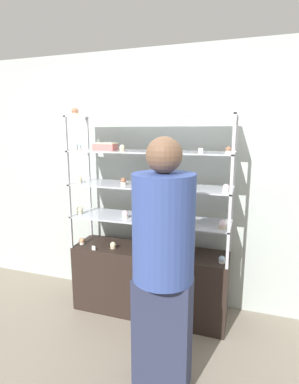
# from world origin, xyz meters

# --- Properties ---
(ground_plane) EXTENTS (20.00, 20.00, 0.00)m
(ground_plane) POSITION_xyz_m (0.00, 0.00, 0.00)
(ground_plane) COLOR gray
(back_wall) EXTENTS (8.00, 0.05, 2.60)m
(back_wall) POSITION_xyz_m (0.00, 0.35, 1.30)
(back_wall) COLOR #A8B2AD
(back_wall) RESTS_ON ground_plane
(display_base) EXTENTS (1.52, 0.42, 0.67)m
(display_base) POSITION_xyz_m (0.00, 0.00, 0.34)
(display_base) COLOR black
(display_base) RESTS_ON ground_plane
(display_riser_lower) EXTENTS (1.52, 0.42, 0.32)m
(display_riser_lower) POSITION_xyz_m (0.00, 0.00, 0.97)
(display_riser_lower) COLOR #B7B7BC
(display_riser_lower) RESTS_ON display_base
(display_riser_middle) EXTENTS (1.52, 0.42, 0.32)m
(display_riser_middle) POSITION_xyz_m (0.00, 0.00, 1.29)
(display_riser_middle) COLOR #B7B7BC
(display_riser_middle) RESTS_ON display_riser_lower
(display_riser_upper) EXTENTS (1.52, 0.42, 0.32)m
(display_riser_upper) POSITION_xyz_m (0.00, 0.00, 1.60)
(display_riser_upper) COLOR #B7B7BC
(display_riser_upper) RESTS_ON display_riser_middle
(display_riser_top) EXTENTS (1.52, 0.42, 0.32)m
(display_riser_top) POSITION_xyz_m (0.00, 0.00, 1.92)
(display_riser_top) COLOR #B7B7BC
(display_riser_top) RESTS_ON display_riser_upper
(layer_cake_centerpiece) EXTENTS (0.21, 0.21, 0.10)m
(layer_cake_centerpiece) POSITION_xyz_m (-0.07, 0.07, 1.36)
(layer_cake_centerpiece) COLOR brown
(layer_cake_centerpiece) RESTS_ON display_riser_middle
(sheet_cake_frosted) EXTENTS (0.22, 0.13, 0.07)m
(sheet_cake_frosted) POSITION_xyz_m (-0.45, 0.00, 1.66)
(sheet_cake_frosted) COLOR #C66660
(sheet_cake_frosted) RESTS_ON display_riser_upper
(cupcake_0) EXTENTS (0.06, 0.06, 0.07)m
(cupcake_0) POSITION_xyz_m (-0.70, -0.08, 0.70)
(cupcake_0) COLOR white
(cupcake_0) RESTS_ON display_base
(cupcake_1) EXTENTS (0.06, 0.06, 0.07)m
(cupcake_1) POSITION_xyz_m (-0.35, -0.09, 0.70)
(cupcake_1) COLOR #CCB28C
(cupcake_1) RESTS_ON display_base
(cupcake_2) EXTENTS (0.06, 0.06, 0.07)m
(cupcake_2) POSITION_xyz_m (-0.01, -0.05, 0.70)
(cupcake_2) COLOR beige
(cupcake_2) RESTS_ON display_base
(cupcake_3) EXTENTS (0.06, 0.06, 0.07)m
(cupcake_3) POSITION_xyz_m (0.36, -0.06, 0.70)
(cupcake_3) COLOR beige
(cupcake_3) RESTS_ON display_base
(cupcake_4) EXTENTS (0.06, 0.06, 0.07)m
(cupcake_4) POSITION_xyz_m (0.70, -0.09, 0.70)
(cupcake_4) COLOR white
(cupcake_4) RESTS_ON display_base
(price_tag_0) EXTENTS (0.04, 0.00, 0.04)m
(price_tag_0) POSITION_xyz_m (-0.51, -0.19, 0.69)
(price_tag_0) COLOR white
(price_tag_0) RESTS_ON display_base
(cupcake_5) EXTENTS (0.06, 0.06, 0.07)m
(cupcake_5) POSITION_xyz_m (-0.71, -0.08, 1.02)
(cupcake_5) COLOR beige
(cupcake_5) RESTS_ON display_riser_lower
(cupcake_6) EXTENTS (0.06, 0.06, 0.07)m
(cupcake_6) POSITION_xyz_m (-0.22, -0.07, 1.02)
(cupcake_6) COLOR beige
(cupcake_6) RESTS_ON display_riser_lower
(cupcake_7) EXTENTS (0.06, 0.06, 0.07)m
(cupcake_7) POSITION_xyz_m (0.22, -0.04, 1.02)
(cupcake_7) COLOR #CCB28C
(cupcake_7) RESTS_ON display_riser_lower
(cupcake_8) EXTENTS (0.06, 0.06, 0.07)m
(cupcake_8) POSITION_xyz_m (0.69, -0.10, 1.02)
(cupcake_8) COLOR #CCB28C
(cupcake_8) RESTS_ON display_riser_lower
(price_tag_1) EXTENTS (0.04, 0.00, 0.04)m
(price_tag_1) POSITION_xyz_m (-0.07, -0.19, 1.01)
(price_tag_1) COLOR white
(price_tag_1) RESTS_ON display_riser_lower
(cupcake_9) EXTENTS (0.05, 0.05, 0.07)m
(cupcake_9) POSITION_xyz_m (-0.69, -0.09, 1.34)
(cupcake_9) COLOR beige
(cupcake_9) RESTS_ON display_riser_middle
(cupcake_10) EXTENTS (0.05, 0.05, 0.07)m
(cupcake_10) POSITION_xyz_m (-0.25, -0.04, 1.34)
(cupcake_10) COLOR beige
(cupcake_10) RESTS_ON display_riser_middle
(cupcake_11) EXTENTS (0.05, 0.05, 0.07)m
(cupcake_11) POSITION_xyz_m (0.24, -0.07, 1.34)
(cupcake_11) COLOR #CCB28C
(cupcake_11) RESTS_ON display_riser_middle
(cupcake_12) EXTENTS (0.05, 0.05, 0.07)m
(cupcake_12) POSITION_xyz_m (0.70, -0.10, 1.34)
(cupcake_12) COLOR white
(cupcake_12) RESTS_ON display_riser_middle
(price_tag_2) EXTENTS (0.04, 0.00, 0.04)m
(price_tag_2) POSITION_xyz_m (0.08, -0.19, 1.33)
(price_tag_2) COLOR white
(price_tag_2) RESTS_ON display_riser_middle
(cupcake_13) EXTENTS (0.05, 0.05, 0.06)m
(cupcake_13) POSITION_xyz_m (-0.70, -0.05, 1.65)
(cupcake_13) COLOR white
(cupcake_13) RESTS_ON display_riser_upper
(cupcake_14) EXTENTS (0.05, 0.05, 0.06)m
(cupcake_14) POSITION_xyz_m (-0.24, -0.06, 1.65)
(cupcake_14) COLOR #CCB28C
(cupcake_14) RESTS_ON display_riser_upper
(cupcake_15) EXTENTS (0.05, 0.05, 0.06)m
(cupcake_15) POSITION_xyz_m (0.23, -0.06, 1.65)
(cupcake_15) COLOR #CCB28C
(cupcake_15) RESTS_ON display_riser_upper
(cupcake_16) EXTENTS (0.05, 0.05, 0.06)m
(cupcake_16) POSITION_xyz_m (0.70, -0.09, 1.65)
(cupcake_16) COLOR beige
(cupcake_16) RESTS_ON display_riser_upper
(price_tag_3) EXTENTS (0.04, 0.00, 0.04)m
(price_tag_3) POSITION_xyz_m (0.49, -0.19, 1.65)
(price_tag_3) COLOR white
(price_tag_3) RESTS_ON display_riser_upper
(cupcake_17) EXTENTS (0.07, 0.07, 0.08)m
(cupcake_17) POSITION_xyz_m (-0.70, -0.09, 1.98)
(cupcake_17) COLOR #CCB28C
(cupcake_17) RESTS_ON display_riser_top
(cupcake_18) EXTENTS (0.07, 0.07, 0.08)m
(cupcake_18) POSITION_xyz_m (0.01, -0.11, 1.98)
(cupcake_18) COLOR beige
(cupcake_18) RESTS_ON display_riser_top
(cupcake_19) EXTENTS (0.07, 0.07, 0.08)m
(cupcake_19) POSITION_xyz_m (0.68, -0.07, 1.98)
(cupcake_19) COLOR beige
(cupcake_19) RESTS_ON display_riser_top
(price_tag_4) EXTENTS (0.04, 0.00, 0.04)m
(price_tag_4) POSITION_xyz_m (0.20, -0.19, 1.96)
(price_tag_4) COLOR white
(price_tag_4) RESTS_ON display_riser_top
(customer_figure) EXTENTS (0.41, 0.41, 1.77)m
(customer_figure) POSITION_xyz_m (0.36, -0.80, 0.95)
(customer_figure) COLOR #282D47
(customer_figure) RESTS_ON ground_plane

